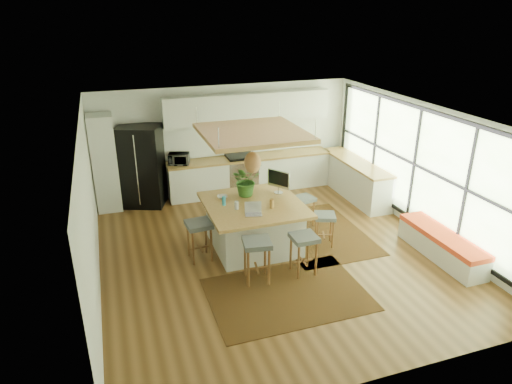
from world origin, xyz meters
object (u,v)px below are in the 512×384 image
object	(u,v)px
island	(254,225)
monitor	(279,181)
microwave	(179,158)
laptop	(253,209)
stool_near_right	(303,255)
stool_right_front	(324,229)
island_plant	(246,183)
stool_near_left	(257,263)
stool_left_side	(200,242)
stool_right_back	(304,210)
fridge	(142,168)

from	to	relation	value
island	monitor	size ratio (longest dim) A/B	3.51
monitor	microwave	xyz separation A→B (m)	(-1.60, 2.47, -0.10)
laptop	monitor	bearing A→B (deg)	59.72
stool_near_right	laptop	world-z (taller)	laptop
stool_right_front	microwave	bearing A→B (deg)	125.58
island	island_plant	distance (m)	0.85
stool_near_left	stool_left_side	xyz separation A→B (m)	(-0.78, 1.05, 0.00)
stool_right_back	stool_right_front	bearing A→B (deg)	-89.10
monitor	microwave	distance (m)	2.95
fridge	microwave	distance (m)	0.90
monitor	stool_right_back	bearing A→B (deg)	72.36
stool_right_front	microwave	distance (m)	4.02
stool_right_front	stool_left_side	bearing A→B (deg)	174.18
island_plant	stool_near_left	bearing A→B (deg)	-101.42
laptop	microwave	size ratio (longest dim) A/B	0.67
microwave	island_plant	distance (m)	2.55
stool_right_front	stool_left_side	distance (m)	2.48
island	monitor	bearing A→B (deg)	28.25
monitor	stool_near_right	bearing A→B (deg)	-38.41
stool_right_back	laptop	xyz separation A→B (m)	(-1.50, -1.04, 0.70)
stool_near_left	stool_near_right	bearing A→B (deg)	-1.35
laptop	island	bearing A→B (deg)	85.28
fridge	stool_near_left	world-z (taller)	fridge
stool_near_left	stool_right_front	distance (m)	1.87
fridge	monitor	xyz separation A→B (m)	(2.49, -2.48, 0.26)
stool_right_front	island_plant	world-z (taller)	island_plant
fridge	stool_left_side	size ratio (longest dim) A/B	2.51
stool_right_back	stool_near_right	bearing A→B (deg)	-114.56
stool_left_side	stool_right_front	bearing A→B (deg)	-5.82
stool_right_back	microwave	size ratio (longest dim) A/B	1.36
stool_left_side	island_plant	size ratio (longest dim) A/B	1.18
stool_near_left	laptop	distance (m)	1.01
island_plant	island	bearing A→B (deg)	-89.24
stool_near_left	island_plant	world-z (taller)	island_plant
stool_left_side	monitor	size ratio (longest dim) A/B	1.46
fridge	stool_right_back	bearing A→B (deg)	-14.89
stool_near_left	laptop	world-z (taller)	laptop
stool_near_right	monitor	bearing A→B (deg)	85.62
fridge	stool_near_right	bearing A→B (deg)	-38.82
laptop	island_plant	bearing A→B (deg)	94.38
stool_near_right	microwave	world-z (taller)	microwave
island_plant	laptop	bearing A→B (deg)	-99.59
island	stool_near_right	distance (m)	1.33
island_plant	stool_near_right	bearing A→B (deg)	-72.15
stool_left_side	monitor	xyz separation A→B (m)	(1.77, 0.49, 0.83)
island	stool_near_left	size ratio (longest dim) A/B	2.33
island	fridge	bearing A→B (deg)	123.00
stool_near_right	island_plant	size ratio (longest dim) A/B	1.15
stool_near_right	stool_left_side	bearing A→B (deg)	147.06
stool_right_back	island_plant	size ratio (longest dim) A/B	1.02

